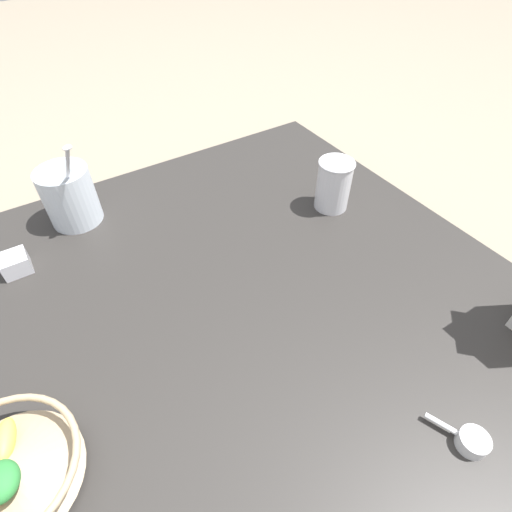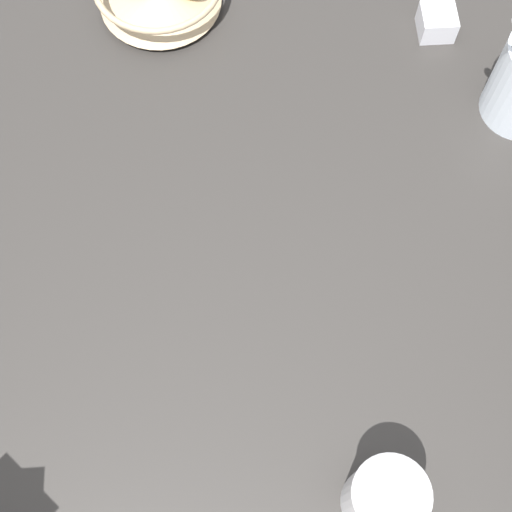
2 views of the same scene
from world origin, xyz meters
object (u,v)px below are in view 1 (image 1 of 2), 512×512
(yogurt_tub, at_px, (69,194))
(spice_jar, at_px, (15,264))
(drinking_cup, at_px, (334,184))
(fruit_bowl, at_px, (4,474))

(yogurt_tub, distance_m, spice_jar, 0.19)
(drinking_cup, bearing_deg, fruit_bowl, 107.73)
(yogurt_tub, bearing_deg, spice_jar, 123.87)
(fruit_bowl, height_order, spice_jar, fruit_bowl)
(fruit_bowl, bearing_deg, yogurt_tub, -23.35)
(fruit_bowl, xyz_separation_m, drinking_cup, (0.24, -0.75, 0.03))
(drinking_cup, distance_m, spice_jar, 0.70)
(drinking_cup, bearing_deg, yogurt_tub, 62.38)
(yogurt_tub, relative_size, drinking_cup, 1.82)
(fruit_bowl, height_order, drinking_cup, drinking_cup)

